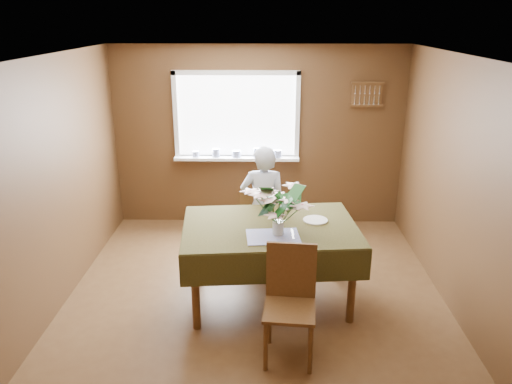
{
  "coord_description": "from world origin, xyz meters",
  "views": [
    {
      "loc": [
        0.1,
        -4.51,
        2.85
      ],
      "look_at": [
        0.0,
        0.55,
        1.05
      ],
      "focal_mm": 35.0,
      "sensor_mm": 36.0,
      "label": 1
    }
  ],
  "objects_px": {
    "chair_near": "(290,298)",
    "dining_table": "(270,235)",
    "chair_far": "(257,221)",
    "flower_bouquet": "(279,204)",
    "seated_woman": "(263,207)"
  },
  "relations": [
    {
      "from": "chair_far",
      "to": "dining_table",
      "type": "bearing_deg",
      "value": 99.74
    },
    {
      "from": "chair_far",
      "to": "seated_woman",
      "type": "distance_m",
      "value": 0.3
    },
    {
      "from": "chair_far",
      "to": "chair_near",
      "type": "distance_m",
      "value": 1.86
    },
    {
      "from": "dining_table",
      "to": "chair_far",
      "type": "relative_size",
      "value": 2.05
    },
    {
      "from": "dining_table",
      "to": "chair_near",
      "type": "relative_size",
      "value": 1.83
    },
    {
      "from": "chair_far",
      "to": "chair_near",
      "type": "bearing_deg",
      "value": 100.61
    },
    {
      "from": "chair_far",
      "to": "flower_bouquet",
      "type": "relative_size",
      "value": 1.63
    },
    {
      "from": "dining_table",
      "to": "seated_woman",
      "type": "xyz_separation_m",
      "value": [
        -0.07,
        0.8,
        -0.01
      ]
    },
    {
      "from": "dining_table",
      "to": "chair_far",
      "type": "distance_m",
      "value": 1.0
    },
    {
      "from": "chair_far",
      "to": "flower_bouquet",
      "type": "bearing_deg",
      "value": 101.61
    },
    {
      "from": "dining_table",
      "to": "seated_woman",
      "type": "relative_size",
      "value": 1.26
    },
    {
      "from": "chair_near",
      "to": "dining_table",
      "type": "bearing_deg",
      "value": 106.17
    },
    {
      "from": "chair_far",
      "to": "chair_near",
      "type": "relative_size",
      "value": 0.89
    },
    {
      "from": "chair_near",
      "to": "seated_woman",
      "type": "height_order",
      "value": "seated_woman"
    },
    {
      "from": "dining_table",
      "to": "flower_bouquet",
      "type": "bearing_deg",
      "value": -76.3
    }
  ]
}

